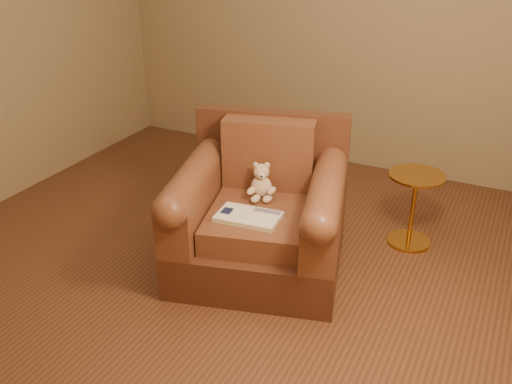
% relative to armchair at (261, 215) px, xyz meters
% --- Properties ---
extents(floor, '(4.00, 4.00, 0.00)m').
position_rel_armchair_xyz_m(floor, '(-0.35, -0.04, -0.37)').
color(floor, brown).
rests_on(floor, ground).
extents(room, '(4.02, 4.02, 2.71)m').
position_rel_armchair_xyz_m(room, '(-0.35, -0.04, 1.34)').
color(room, '#917B59').
rests_on(room, ground).
extents(armchair, '(1.29, 1.25, 0.96)m').
position_rel_armchair_xyz_m(armchair, '(0.00, 0.00, 0.00)').
color(armchair, '#4E291A').
rests_on(armchair, floor).
extents(teddy_bear, '(0.18, 0.21, 0.25)m').
position_rel_armchair_xyz_m(teddy_bear, '(-0.04, 0.08, 0.18)').
color(teddy_bear, beige).
rests_on(teddy_bear, armchair).
extents(guidebook, '(0.41, 0.27, 0.03)m').
position_rel_armchair_xyz_m(guidebook, '(0.02, -0.23, 0.10)').
color(guidebook, beige).
rests_on(guidebook, armchair).
extents(side_table, '(0.39, 0.39, 0.55)m').
position_rel_armchair_xyz_m(side_table, '(0.85, 0.71, -0.08)').
color(side_table, '#C38835').
rests_on(side_table, floor).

